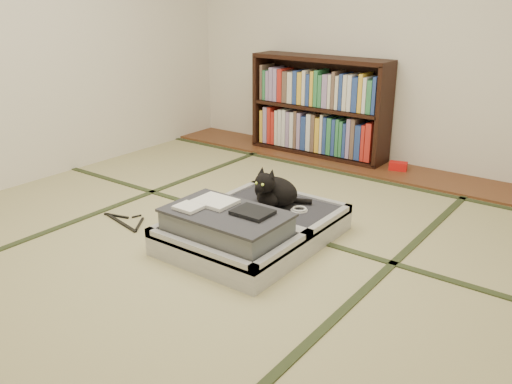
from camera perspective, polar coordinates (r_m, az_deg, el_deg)
The scene contains 9 objects.
floor at distance 3.41m, azimuth -4.20°, elevation -5.42°, with size 4.50×4.50×0.00m, color tan.
wood_strip at distance 4.98m, azimuth 10.91°, elevation 2.83°, with size 4.00×0.50×0.02m, color brown.
red_item at distance 4.87m, azimuth 14.73°, elevation 2.66°, with size 0.15×0.09×0.07m, color red.
tatami_borders at distance 3.76m, azimuth 0.70°, elevation -2.75°, with size 4.00×4.50×0.01m.
bookcase at distance 5.15m, azimuth 6.66°, elevation 8.71°, with size 1.33×0.31×0.92m.
suitcase at distance 3.34m, azimuth -0.73°, elevation -3.77°, with size 0.81×1.07×0.32m.
cat at distance 3.52m, azimuth 1.85°, elevation 0.10°, with size 0.36×0.36×0.29m.
cable_coil at distance 3.48m, azimuth 4.57°, elevation -1.87°, with size 0.11×0.11×0.03m.
hanger at distance 3.81m, azimuth -13.66°, elevation -2.99°, with size 0.41×0.23×0.01m.
Camera 1 is at (2.02, -2.31, 1.48)m, focal length 38.00 mm.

